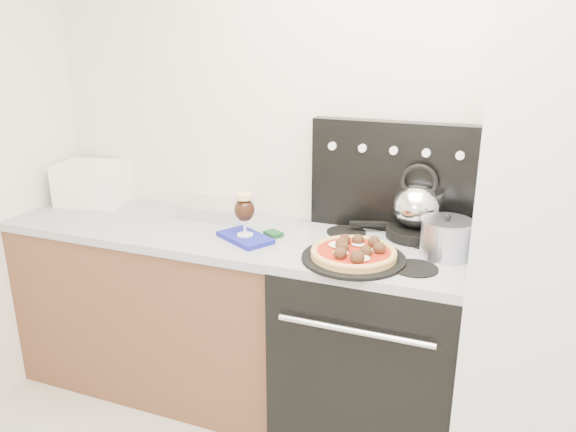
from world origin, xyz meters
The scene contains 16 objects.
room_shell centered at (0.00, 0.29, 1.25)m, with size 3.52×3.01×2.52m.
base_cabinet centered at (-1.02, 1.20, 0.43)m, with size 1.45×0.60×0.86m, color brown.
countertop centered at (-1.02, 1.20, 0.88)m, with size 1.48×0.63×0.04m, color #A8A8B3.
stove_body centered at (0.08, 1.18, 0.44)m, with size 0.76×0.65×0.88m, color black.
cooktop centered at (0.08, 1.18, 0.90)m, with size 0.76×0.65×0.04m, color #ADADB2.
backguard centered at (0.08, 1.45, 1.17)m, with size 0.76×0.08×0.50m, color black.
fridge centered at (0.78, 1.15, 0.95)m, with size 0.64×0.68×1.90m, color silver.
toaster_oven centered at (-1.53, 1.34, 1.01)m, with size 0.35×0.26×0.22m, color white.
foil_sheet centered at (-0.80, 1.38, 0.93)m, with size 0.33×0.24×0.07m, color white.
oven_mitt centered at (-0.51, 1.12, 0.91)m, with size 0.26×0.15×0.02m, color #1A1E99.
beer_glass centered at (-0.51, 1.12, 1.02)m, with size 0.09×0.09×0.20m, color black, non-canonical shape.
pizza_pan centered at (0.01, 1.03, 0.93)m, with size 0.42×0.42×0.01m, color black.
pizza centered at (0.01, 1.03, 0.96)m, with size 0.34×0.34×0.05m, color tan, non-canonical shape.
skillet centered at (0.20, 1.38, 0.94)m, with size 0.26×0.26×0.05m, color black.
tea_kettle centered at (0.20, 1.38, 1.09)m, with size 0.22×0.22×0.24m, color white, non-canonical shape.
stock_pot centered at (0.35, 1.20, 0.99)m, with size 0.20×0.20×0.15m, color silver.
Camera 1 is at (0.53, -1.02, 1.80)m, focal length 35.00 mm.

